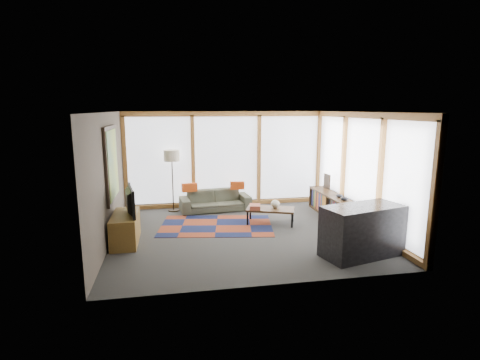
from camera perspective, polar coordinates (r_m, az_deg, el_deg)
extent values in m
plane|color=#302F2D|center=(8.26, 0.51, -8.03)|extent=(5.50, 5.50, 0.00)
cube|color=#473F36|center=(7.89, -19.48, 0.20)|extent=(0.04, 5.00, 2.60)
cube|color=#473F36|center=(5.55, 5.51, -3.51)|extent=(5.50, 0.04, 2.60)
cube|color=silver|center=(7.81, 0.55, 10.31)|extent=(5.50, 5.00, 0.04)
cube|color=white|center=(10.34, -2.11, 3.21)|extent=(5.30, 0.02, 2.35)
cube|color=white|center=(8.86, 18.07, 1.40)|extent=(0.02, 4.80, 2.35)
cube|color=black|center=(8.14, -19.03, 2.32)|extent=(0.05, 1.35, 1.55)
cube|color=yellow|center=(8.13, -18.82, 2.33)|extent=(0.02, 1.20, 1.40)
cube|color=maroon|center=(8.74, -3.62, -6.94)|extent=(2.78, 2.04, 0.01)
imported|color=#353528|center=(9.98, -3.80, -3.12)|extent=(1.91, 0.90, 0.54)
cube|color=#B54213|center=(9.83, -7.70, -1.13)|extent=(0.41, 0.20, 0.22)
cube|color=#B54213|center=(10.02, -0.42, -0.84)|extent=(0.39, 0.16, 0.21)
cube|color=#99452D|center=(8.73, 2.28, -4.11)|extent=(0.30, 0.35, 0.10)
ellipsoid|color=beige|center=(8.87, 5.40, -3.64)|extent=(0.22, 0.22, 0.18)
ellipsoid|color=black|center=(9.04, 15.61, -2.73)|extent=(0.19, 0.19, 0.09)
ellipsoid|color=black|center=(9.32, 14.90, -2.33)|extent=(0.17, 0.17, 0.08)
cube|color=black|center=(10.24, 13.11, -0.20)|extent=(0.07, 0.30, 0.39)
cube|color=brown|center=(7.94, -17.06, -7.08)|extent=(0.49, 1.18, 0.59)
imported|color=black|center=(7.76, -16.94, -3.06)|extent=(0.30, 0.98, 0.56)
cube|color=black|center=(7.26, 18.14, -7.38)|extent=(1.61, 1.03, 0.94)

